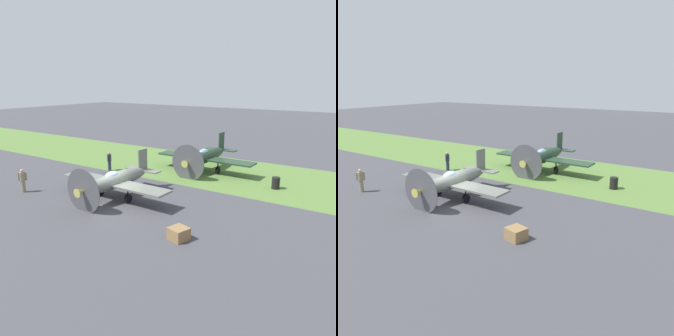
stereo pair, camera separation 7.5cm
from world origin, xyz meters
The scene contains 8 objects.
ground_plane centered at (0.00, 0.00, 0.00)m, with size 160.00×160.00×0.00m, color #424247.
grass_verge centered at (0.00, -11.08, 0.00)m, with size 120.00×11.00×0.01m, color #567A38.
airplane_lead centered at (0.83, -0.55, 1.30)m, with size 8.65×6.89×3.10m.
airplane_wingman centered at (-0.88, -10.47, 1.37)m, with size 9.12×7.26×3.27m.
ground_crew_chief centered at (7.37, 2.28, 0.91)m, with size 0.43×0.52×1.73m.
ground_crew_mechanic centered at (6.43, -5.75, 0.91)m, with size 0.38×0.60×1.73m.
fuel_drum centered at (-7.70, -8.80, 0.45)m, with size 0.60×0.60×0.90m, color black.
supply_crate centered at (-6.11, 2.40, 0.32)m, with size 0.90×0.90×0.64m, color olive.
Camera 2 is at (-14.57, 15.82, 7.89)m, focal length 36.03 mm.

